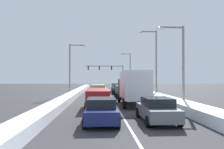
# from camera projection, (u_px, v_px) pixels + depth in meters

# --- Properties ---
(ground_plane) EXTENTS (143.79, 143.79, 0.00)m
(ground_plane) POSITION_uv_depth(u_px,v_px,m) (112.00, 99.00, 28.08)
(ground_plane) COLOR #333335
(lane_stripe_between_right_lane_and_center_lane) EXTENTS (0.14, 60.83, 0.01)m
(lane_stripe_between_right_lane_and_center_lane) POSITION_uv_depth(u_px,v_px,m) (110.00, 95.00, 33.60)
(lane_stripe_between_right_lane_and_center_lane) COLOR silver
(lane_stripe_between_right_lane_and_center_lane) RESTS_ON ground
(snow_bank_right_shoulder) EXTENTS (1.85, 60.83, 0.73)m
(snow_bank_right_shoulder) POSITION_uv_depth(u_px,v_px,m) (144.00, 93.00, 33.90)
(snow_bank_right_shoulder) COLOR white
(snow_bank_right_shoulder) RESTS_ON ground
(snow_bank_left_shoulder) EXTENTS (1.37, 60.83, 0.69)m
(snow_bank_left_shoulder) POSITION_uv_depth(u_px,v_px,m) (75.00, 93.00, 33.30)
(snow_bank_left_shoulder) COLOR white
(snow_bank_left_shoulder) RESTS_ON ground
(sedan_gray_right_lane_nearest) EXTENTS (2.00, 4.50, 1.51)m
(sedan_gray_right_lane_nearest) POSITION_uv_depth(u_px,v_px,m) (157.00, 110.00, 13.55)
(sedan_gray_right_lane_nearest) COLOR slate
(sedan_gray_right_lane_nearest) RESTS_ON ground
(box_truck_right_lane_second) EXTENTS (2.53, 7.20, 3.36)m
(box_truck_right_lane_second) POSITION_uv_depth(u_px,v_px,m) (133.00, 86.00, 21.65)
(box_truck_right_lane_second) COLOR maroon
(box_truck_right_lane_second) RESTS_ON ground
(suv_green_right_lane_third) EXTENTS (2.16, 4.90, 1.67)m
(suv_green_right_lane_third) POSITION_uv_depth(u_px,v_px,m) (123.00, 90.00, 30.45)
(suv_green_right_lane_third) COLOR #1E5633
(suv_green_right_lane_third) RESTS_ON ground
(sedan_black_right_lane_fourth) EXTENTS (2.00, 4.50, 1.51)m
(sedan_black_right_lane_fourth) POSITION_uv_depth(u_px,v_px,m) (119.00, 89.00, 36.82)
(sedan_black_right_lane_fourth) COLOR black
(sedan_black_right_lane_fourth) RESTS_ON ground
(suv_charcoal_right_lane_fifth) EXTENTS (2.16, 4.90, 1.67)m
(suv_charcoal_right_lane_fifth) POSITION_uv_depth(u_px,v_px,m) (117.00, 86.00, 43.31)
(suv_charcoal_right_lane_fifth) COLOR #38383D
(suv_charcoal_right_lane_fifth) RESTS_ON ground
(sedan_navy_center_lane_nearest) EXTENTS (2.00, 4.50, 1.51)m
(sedan_navy_center_lane_nearest) POSITION_uv_depth(u_px,v_px,m) (101.00, 110.00, 13.19)
(sedan_navy_center_lane_nearest) COLOR navy
(sedan_navy_center_lane_nearest) RESTS_ON ground
(suv_red_center_lane_second) EXTENTS (2.16, 4.90, 1.67)m
(suv_red_center_lane_second) POSITION_uv_depth(u_px,v_px,m) (98.00, 97.00, 19.46)
(suv_red_center_lane_second) COLOR maroon
(suv_red_center_lane_second) RESTS_ON ground
(sedan_silver_center_lane_third) EXTENTS (2.00, 4.50, 1.51)m
(sedan_silver_center_lane_third) POSITION_uv_depth(u_px,v_px,m) (97.00, 94.00, 26.44)
(sedan_silver_center_lane_third) COLOR #B7BABF
(sedan_silver_center_lane_third) RESTS_ON ground
(suv_tan_center_lane_fourth) EXTENTS (2.16, 4.90, 1.67)m
(suv_tan_center_lane_fourth) POSITION_uv_depth(u_px,v_px,m) (98.00, 89.00, 32.81)
(suv_tan_center_lane_fourth) COLOR #937F60
(suv_tan_center_lane_fourth) RESTS_ON ground
(sedan_white_center_lane_fifth) EXTENTS (2.00, 4.50, 1.51)m
(sedan_white_center_lane_fifth) POSITION_uv_depth(u_px,v_px,m) (99.00, 89.00, 39.11)
(sedan_white_center_lane_fifth) COLOR silver
(sedan_white_center_lane_fifth) RESTS_ON ground
(traffic_light_gantry) EXTENTS (10.60, 0.47, 6.20)m
(traffic_light_gantry) POSITION_uv_depth(u_px,v_px,m) (110.00, 71.00, 61.32)
(traffic_light_gantry) COLOR slate
(traffic_light_gantry) RESTS_ON ground
(street_lamp_right_near) EXTENTS (2.66, 0.36, 7.50)m
(street_lamp_right_near) POSITION_uv_depth(u_px,v_px,m) (179.00, 58.00, 20.18)
(street_lamp_right_near) COLOR gray
(street_lamp_right_near) RESTS_ON ground
(street_lamp_right_mid) EXTENTS (2.66, 0.36, 9.45)m
(street_lamp_right_mid) POSITION_uv_depth(u_px,v_px,m) (154.00, 58.00, 31.26)
(street_lamp_right_mid) COLOR gray
(street_lamp_right_mid) RESTS_ON ground
(street_lamp_right_far) EXTENTS (2.66, 0.36, 8.64)m
(street_lamp_right_far) POSITION_uv_depth(u_px,v_px,m) (129.00, 68.00, 53.30)
(street_lamp_right_far) COLOR gray
(street_lamp_right_far) RESTS_ON ground
(street_lamp_left_mid) EXTENTS (2.66, 0.36, 7.63)m
(street_lamp_left_mid) POSITION_uv_depth(u_px,v_px,m) (72.00, 65.00, 32.08)
(street_lamp_left_mid) COLOR gray
(street_lamp_left_mid) RESTS_ON ground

